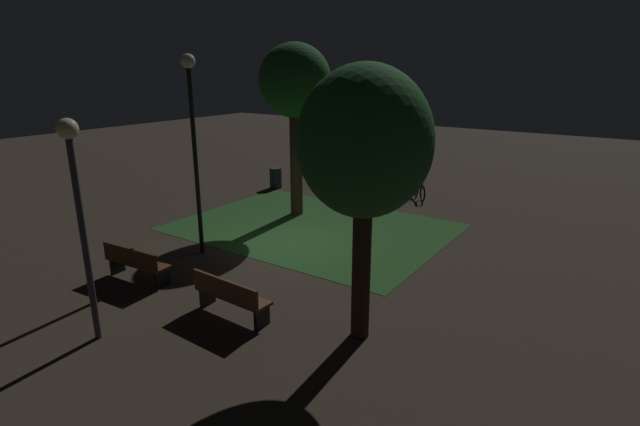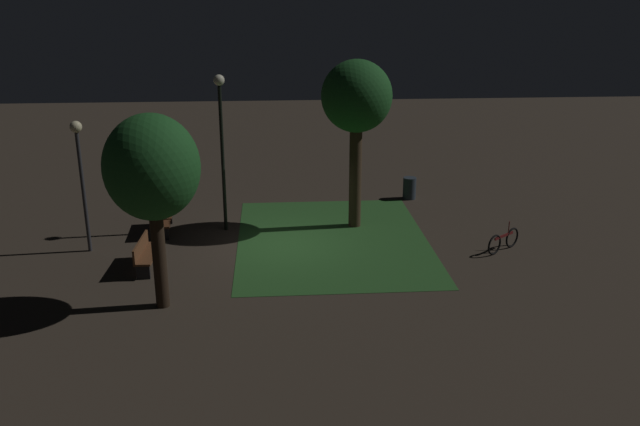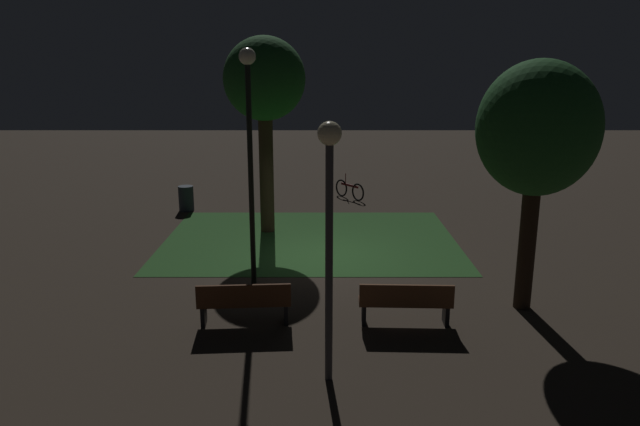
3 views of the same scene
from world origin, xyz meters
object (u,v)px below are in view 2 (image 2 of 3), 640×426
bench_front_right (146,253)px  lamp_post_plaza_east (221,129)px  bench_by_lamp (162,218)px  bicycle (503,241)px  tree_back_right (152,169)px  tree_back_left (357,100)px  trash_bin (409,188)px  lamp_post_near_wall (80,163)px

bench_front_right → lamp_post_plaza_east: bearing=146.1°
bench_by_lamp → bicycle: size_ratio=1.38×
tree_back_right → tree_back_left: 8.19m
tree_back_right → bicycle: size_ratio=3.80×
bench_by_lamp → tree_back_right: tree_back_right is taller
tree_back_left → trash_bin: (-3.03, 2.55, -3.96)m
lamp_post_plaza_east → bicycle: size_ratio=3.97×
bench_front_right → lamp_post_near_wall: size_ratio=0.44×
lamp_post_near_wall → tree_back_right: bearing=35.2°
tree_back_left → lamp_post_plaza_east: (0.07, -4.46, -0.89)m
lamp_post_near_wall → trash_bin: bearing=113.1°
tree_back_left → bicycle: size_ratio=4.31×
lamp_post_near_wall → bench_front_right: bearing=53.1°
bench_front_right → lamp_post_plaza_east: size_ratio=0.34×
lamp_post_near_wall → tree_back_left: bearing=101.3°
lamp_post_plaza_east → bicycle: lamp_post_plaza_east is taller
bench_front_right → tree_back_left: bearing=116.2°
bicycle → tree_back_right: bearing=-72.9°
bench_front_right → bicycle: 10.99m
bench_front_right → bench_by_lamp: bearing=180.0°
lamp_post_plaza_east → bench_front_right: bearing=-33.9°
tree_back_left → trash_bin: size_ratio=6.65×
lamp_post_near_wall → bicycle: (0.97, 13.00, -2.51)m
tree_back_left → bench_front_right: bearing=-63.8°
bench_by_lamp → trash_bin: size_ratio=2.13×
lamp_post_near_wall → bench_by_lamp: bearing=128.4°
bench_by_lamp → tree_back_left: 7.67m
tree_back_right → bicycle: bearing=107.1°
tree_back_left → lamp_post_plaza_east: size_ratio=1.09×
bench_front_right → tree_back_left: (-3.24, 6.59, 3.91)m
trash_bin → bicycle: (5.73, 1.83, -0.09)m
lamp_post_near_wall → trash_bin: lamp_post_near_wall is taller
bench_by_lamp → lamp_post_plaza_east: size_ratio=0.35×
tree_back_left → bicycle: 6.55m
tree_back_left → tree_back_right: bearing=-44.7°
trash_bin → bicycle: 6.01m
trash_bin → lamp_post_plaza_east: bearing=-66.2°
bench_by_lamp → lamp_post_plaza_east: 3.70m
bench_front_right → tree_back_right: 4.18m
lamp_post_plaza_east → tree_back_right: bearing=-12.6°
lamp_post_plaza_east → bicycle: 9.75m
tree_back_right → tree_back_left: size_ratio=0.88×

